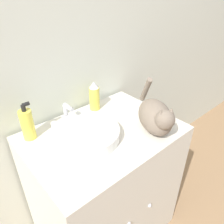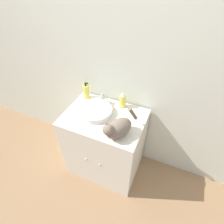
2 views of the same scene
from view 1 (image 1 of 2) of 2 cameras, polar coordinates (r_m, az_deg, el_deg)
name	(u,v)px [view 1 (image 1 of 2)]	position (r m, az deg, el deg)	size (l,w,h in m)	color
wall_back	(60,30)	(1.17, -13.35, 20.13)	(6.00, 0.05, 2.50)	silver
vanity_cabinet	(105,186)	(1.38, -1.86, -18.75)	(0.77, 0.57, 0.81)	silver
sink_basin	(86,134)	(1.05, -6.82, -5.72)	(0.32, 0.32, 0.06)	white
faucet	(67,116)	(1.16, -11.73, -0.90)	(0.18, 0.08, 0.12)	silver
cat	(156,116)	(1.09, 11.37, -1.08)	(0.25, 0.34, 0.24)	#7A6B5B
soap_bottle	(27,124)	(1.09, -21.23, -2.96)	(0.06, 0.06, 0.19)	#EADB4C
spray_bottle	(94,96)	(1.26, -4.62, 4.12)	(0.06, 0.06, 0.17)	#EADB4C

